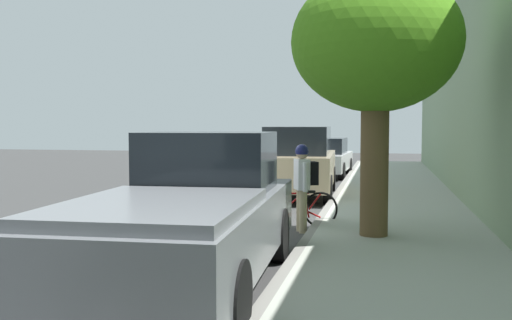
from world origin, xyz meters
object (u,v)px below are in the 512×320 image
(parked_sedan_white_far, at_px, (325,157))
(cyclist_with_backpack, at_px, (303,179))
(parked_pickup_grey_second, at_px, (192,216))
(parked_suv_tan_mid, at_px, (299,161))
(bicycle_at_curb, at_px, (295,209))
(street_tree_mid_block, at_px, (376,45))

(parked_sedan_white_far, bearing_deg, cyclist_with_backpack, -86.30)
(parked_sedan_white_far, bearing_deg, parked_pickup_grey_second, -90.36)
(parked_pickup_grey_second, relative_size, cyclist_with_backpack, 3.21)
(parked_suv_tan_mid, distance_m, bicycle_at_curb, 5.01)
(parked_pickup_grey_second, distance_m, bicycle_at_curb, 4.49)
(parked_pickup_grey_second, distance_m, parked_suv_tan_mid, 9.34)
(street_tree_mid_block, bearing_deg, parked_suv_tan_mid, 109.36)
(bicycle_at_curb, relative_size, cyclist_with_backpack, 0.99)
(parked_suv_tan_mid, distance_m, cyclist_with_backpack, 5.43)
(bicycle_at_curb, bearing_deg, parked_pickup_grey_second, -98.20)
(parked_suv_tan_mid, bearing_deg, parked_sedan_white_far, 89.14)
(parked_pickup_grey_second, xyz_separation_m, cyclist_with_backpack, (0.86, 3.98, 0.12))
(parked_suv_tan_mid, xyz_separation_m, street_tree_mid_block, (2.19, -6.23, 2.36))
(parked_suv_tan_mid, height_order, parked_sedan_white_far, parked_suv_tan_mid)
(bicycle_at_curb, distance_m, cyclist_with_backpack, 0.81)
(street_tree_mid_block, bearing_deg, parked_pickup_grey_second, -125.17)
(parked_pickup_grey_second, distance_m, parked_sedan_white_far, 15.75)
(parked_suv_tan_mid, relative_size, street_tree_mid_block, 1.07)
(parked_sedan_white_far, bearing_deg, street_tree_mid_block, -80.59)
(parked_pickup_grey_second, xyz_separation_m, street_tree_mid_block, (2.19, 3.11, 2.49))
(parked_pickup_grey_second, xyz_separation_m, bicycle_at_curb, (0.64, 4.42, -0.52))
(parked_sedan_white_far, height_order, street_tree_mid_block, street_tree_mid_block)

